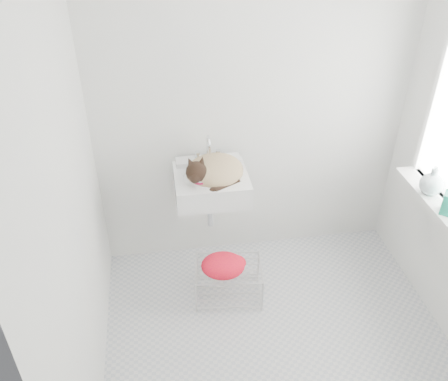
{
  "coord_description": "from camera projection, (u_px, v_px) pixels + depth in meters",
  "views": [
    {
      "loc": [
        -0.65,
        -1.91,
        2.53
      ],
      "look_at": [
        -0.28,
        0.5,
        0.88
      ],
      "focal_mm": 38.01,
      "sensor_mm": 36.0,
      "label": 1
    }
  ],
  "objects": [
    {
      "name": "back_wall",
      "position": [
        254.0,
        100.0,
        3.18
      ],
      "size": [
        2.2,
        0.02,
        2.5
      ],
      "primitive_type": "cube",
      "color": "white",
      "rests_on": "ground"
    },
    {
      "name": "wire_rack",
      "position": [
        228.0,
        279.0,
        3.32
      ],
      "size": [
        0.49,
        0.37,
        0.27
      ],
      "primitive_type": "cube",
      "rotation": [
        0.0,
        0.0,
        -0.13
      ],
      "color": "#BCBCBC",
      "rests_on": "floor"
    },
    {
      "name": "cat",
      "position": [
        213.0,
        171.0,
        3.12
      ],
      "size": [
        0.45,
        0.39,
        0.25
      ],
      "rotation": [
        0.0,
        0.0,
        0.23
      ],
      "color": "tan",
      "rests_on": "sink"
    },
    {
      "name": "sink",
      "position": [
        211.0,
        175.0,
        3.15
      ],
      "size": [
        0.49,
        0.43,
        0.2
      ],
      "primitive_type": "cube",
      "color": "white",
      "rests_on": "back_wall"
    },
    {
      "name": "towel",
      "position": [
        223.0,
        269.0,
        3.2
      ],
      "size": [
        0.32,
        0.25,
        0.12
      ],
      "primitive_type": "ellipsoid",
      "rotation": [
        0.0,
        0.0,
        -0.12
      ],
      "color": "#FF261C",
      "rests_on": "wire_rack"
    },
    {
      "name": "bottle_c",
      "position": [
        429.0,
        193.0,
        2.98
      ],
      "size": [
        0.19,
        0.19,
        0.19
      ],
      "primitive_type": "imported",
      "rotation": [
        0.0,
        0.0,
        5.11
      ],
      "color": "silver",
      "rests_on": "windowsill"
    },
    {
      "name": "windowsill",
      "position": [
        440.0,
        207.0,
        2.89
      ],
      "size": [
        0.16,
        0.88,
        0.04
      ],
      "primitive_type": "cube",
      "color": "white",
      "rests_on": "right_wall"
    },
    {
      "name": "left_wall",
      "position": [
        67.0,
        199.0,
        2.22
      ],
      "size": [
        0.02,
        2.0,
        2.5
      ],
      "primitive_type": "cube",
      "color": "white",
      "rests_on": "ground"
    },
    {
      "name": "faucet",
      "position": [
        207.0,
        143.0,
        3.22
      ],
      "size": [
        0.18,
        0.12,
        0.18
      ],
      "primitive_type": null,
      "color": "silver",
      "rests_on": "sink"
    },
    {
      "name": "floor",
      "position": [
        278.0,
        342.0,
        3.06
      ],
      "size": [
        2.2,
        2.0,
        0.02
      ],
      "primitive_type": "cube",
      "color": "silver",
      "rests_on": "ground"
    },
    {
      "name": "bottle_b",
      "position": [
        447.0,
        213.0,
        2.8
      ],
      "size": [
        0.13,
        0.13,
        0.2
      ],
      "primitive_type": "imported",
      "rotation": [
        0.0,
        0.0,
        0.92
      ],
      "color": "#0F7459",
      "rests_on": "windowsill"
    }
  ]
}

